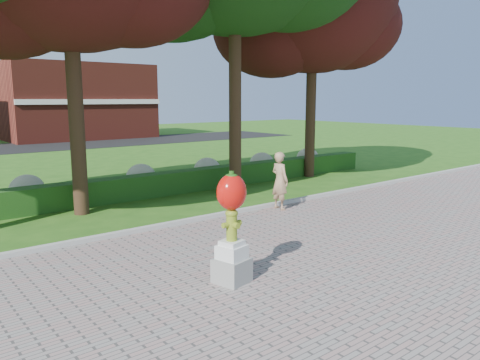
% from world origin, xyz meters
% --- Properties ---
extents(ground, '(100.00, 100.00, 0.00)m').
position_xyz_m(ground, '(0.00, 0.00, 0.00)').
color(ground, '#295B16').
rests_on(ground, ground).
extents(walkway, '(40.00, 14.00, 0.04)m').
position_xyz_m(walkway, '(0.00, -4.00, 0.02)').
color(walkway, gray).
rests_on(walkway, ground).
extents(curb, '(40.00, 0.18, 0.15)m').
position_xyz_m(curb, '(0.00, 3.00, 0.07)').
color(curb, '#ADADA5').
rests_on(curb, ground).
extents(lawn_hedge, '(24.00, 0.70, 0.80)m').
position_xyz_m(lawn_hedge, '(0.00, 7.00, 0.40)').
color(lawn_hedge, '#143F12').
rests_on(lawn_hedge, ground).
extents(hydrangea_row, '(20.10, 1.10, 0.99)m').
position_xyz_m(hydrangea_row, '(0.57, 8.00, 0.55)').
color(hydrangea_row, tan).
rests_on(hydrangea_row, ground).
extents(building_right, '(12.00, 8.00, 6.40)m').
position_xyz_m(building_right, '(8.00, 34.00, 3.20)').
color(building_right, maroon).
rests_on(building_right, ground).
extents(tree_far_right, '(7.88, 6.72, 10.21)m').
position_xyz_m(tree_far_right, '(8.40, 6.58, 6.97)').
color(tree_far_right, black).
rests_on(tree_far_right, ground).
extents(hydrant_sculpture, '(0.68, 0.68, 2.10)m').
position_xyz_m(hydrant_sculpture, '(-1.80, -1.13, 1.15)').
color(hydrant_sculpture, gray).
rests_on(hydrant_sculpture, walkway).
extents(woman, '(0.45, 0.67, 1.79)m').
position_xyz_m(woman, '(2.97, 2.60, 0.93)').
color(woman, tan).
rests_on(woman, walkway).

